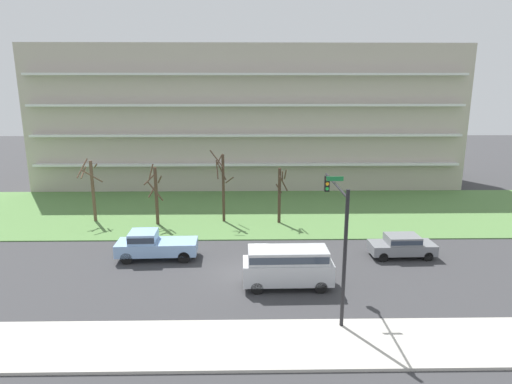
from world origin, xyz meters
name	(u,v)px	position (x,y,z in m)	size (l,w,h in m)	color
ground	(247,273)	(0.00, 0.00, 0.00)	(160.00, 160.00, 0.00)	#38383A
sidewalk_curb_near	(247,344)	(0.00, -8.00, 0.07)	(80.00, 4.00, 0.15)	#BCB7AD
grass_lawn_strip	(248,211)	(0.00, 14.00, 0.04)	(80.00, 16.00, 0.08)	#547F42
apartment_building	(247,117)	(0.00, 27.38, 7.97)	(48.33, 11.71, 15.95)	#B2A899
tree_far_left	(92,188)	(-13.32, 11.00, 3.05)	(2.16, 2.16, 5.44)	brown
tree_left	(156,194)	(-7.68, 10.02, 2.76)	(1.70, 1.70, 5.20)	#4C3828
tree_center	(223,184)	(-2.09, 10.73, 3.37)	(2.04, 2.03, 6.35)	#423023
tree_right	(280,193)	(2.77, 10.25, 2.66)	(1.09, 1.29, 4.84)	#423023
pickup_blue_near_left	(153,244)	(-6.39, 2.49, 1.02)	(5.47, 2.19, 1.95)	#8CB2E0
sedan_gray_center_left	(402,245)	(10.66, 2.50, 0.87)	(4.45, 1.92, 1.57)	slate
van_silver_center_right	(288,264)	(2.37, -2.00, 1.40)	(5.23, 2.07, 2.36)	#B7BABF
traffic_signal_mast	(338,224)	(4.61, -4.77, 4.75)	(0.90, 5.68, 6.96)	black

